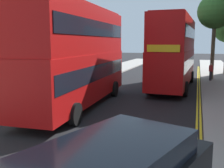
% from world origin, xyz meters
% --- Properties ---
extents(sidewalk_left, '(4.00, 80.00, 0.14)m').
position_xyz_m(sidewalk_left, '(-6.50, 16.00, 0.07)').
color(sidewalk_left, '#9E9991').
rests_on(sidewalk_left, ground).
extents(kerb_line_outer, '(0.10, 56.00, 0.01)m').
position_xyz_m(kerb_line_outer, '(4.40, 14.00, 0.00)').
color(kerb_line_outer, yellow).
rests_on(kerb_line_outer, ground).
extents(kerb_line_inner, '(0.10, 56.00, 0.01)m').
position_xyz_m(kerb_line_inner, '(4.24, 14.00, 0.00)').
color(kerb_line_inner, yellow).
rests_on(kerb_line_inner, ground).
extents(double_decker_bus_away, '(3.11, 10.89, 5.64)m').
position_xyz_m(double_decker_bus_away, '(-2.29, 13.35, 3.03)').
color(double_decker_bus_away, '#B20F0F').
rests_on(double_decker_bus_away, ground).
extents(double_decker_bus_oncoming, '(3.10, 10.89, 5.64)m').
position_xyz_m(double_decker_bus_oncoming, '(2.31, 21.54, 3.03)').
color(double_decker_bus_oncoming, '#B20F0F').
rests_on(double_decker_bus_oncoming, ground).
extents(pedestrian_far, '(0.34, 0.22, 1.62)m').
position_xyz_m(pedestrian_far, '(5.33, 25.81, 0.99)').
color(pedestrian_far, '#2D2D38').
rests_on(pedestrian_far, sidewalk_right).
extents(street_tree_near, '(3.22, 3.22, 7.97)m').
position_xyz_m(street_tree_near, '(5.46, 26.84, 6.43)').
color(street_tree_near, '#6B6047').
rests_on(street_tree_near, sidewalk_right).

